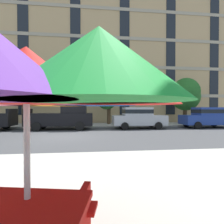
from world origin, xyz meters
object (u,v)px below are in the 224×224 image
at_px(sedan_silver, 138,117).
at_px(street_tree_right, 185,95).
at_px(pickup_black_midblock, 63,117).
at_px(street_tree_middle, 107,98).
at_px(sedan_blue, 207,117).
at_px(patio_umbrella, 26,79).
at_px(street_tree_left, 24,84).

bearing_deg(sedan_silver, street_tree_right, 27.56).
bearing_deg(street_tree_right, sedan_silver, -152.44).
bearing_deg(pickup_black_midblock, street_tree_middle, 41.88).
xyz_separation_m(pickup_black_midblock, sedan_blue, (12.31, -0.00, -0.08)).
bearing_deg(sedan_blue, patio_umbrella, -130.08).
height_order(pickup_black_midblock, sedan_silver, pickup_black_midblock).
bearing_deg(sedan_blue, street_tree_right, 96.41).
height_order(sedan_silver, street_tree_left, street_tree_left).
relative_size(street_tree_left, street_tree_middle, 1.41).
distance_m(pickup_black_midblock, sedan_blue, 12.31).
distance_m(pickup_black_midblock, sedan_silver, 6.13).
height_order(sedan_silver, patio_umbrella, patio_umbrella).
bearing_deg(street_tree_middle, sedan_silver, -55.18).
height_order(sedan_silver, sedan_blue, same).
distance_m(sedan_blue, street_tree_middle, 9.35).
bearing_deg(street_tree_right, sedan_blue, -83.59).
xyz_separation_m(street_tree_right, patio_umbrella, (-10.34, -15.75, -1.15)).
height_order(street_tree_left, street_tree_right, street_tree_left).
xyz_separation_m(pickup_black_midblock, street_tree_right, (11.97, 3.05, 2.07)).
bearing_deg(pickup_black_midblock, street_tree_right, 14.29).
bearing_deg(street_tree_middle, pickup_black_midblock, -138.12).
relative_size(sedan_blue, street_tree_left, 0.79).
height_order(sedan_blue, street_tree_right, street_tree_right).
distance_m(street_tree_left, street_tree_middle, 7.84).
distance_m(sedan_silver, patio_umbrella, 13.51).
bearing_deg(sedan_blue, sedan_silver, 180.00).
relative_size(sedan_silver, street_tree_left, 0.79).
xyz_separation_m(sedan_silver, patio_umbrella, (-4.51, -12.70, 0.99)).
bearing_deg(pickup_black_midblock, sedan_silver, -0.00).
bearing_deg(sedan_silver, patio_umbrella, -109.53).
distance_m(sedan_blue, patio_umbrella, 16.63).
bearing_deg(sedan_silver, sedan_blue, 0.00).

